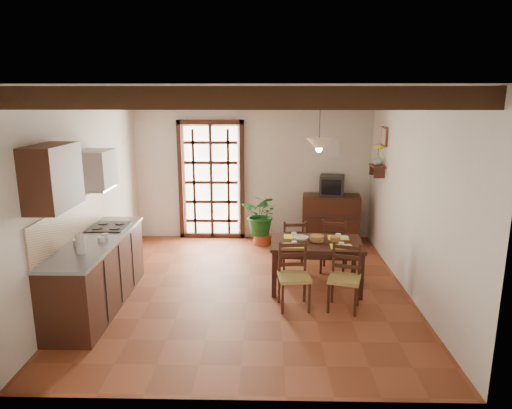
{
  "coord_description": "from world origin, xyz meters",
  "views": [
    {
      "loc": [
        0.24,
        -6.13,
        2.7
      ],
      "look_at": [
        0.1,
        0.4,
        1.15
      ],
      "focal_mm": 32.0,
      "sensor_mm": 36.0,
      "label": 1
    }
  ],
  "objects_px": {
    "chair_near_left": "(294,288)",
    "chair_near_right": "(344,290)",
    "crt_tv": "(332,185)",
    "chair_far_left": "(293,254)",
    "pendant_lamp": "(319,143)",
    "dining_table": "(317,248)",
    "sideboard": "(331,218)",
    "kitchen_counter": "(97,272)",
    "potted_plant": "(262,215)",
    "chair_far_right": "(334,255)"
  },
  "relations": [
    {
      "from": "chair_near_right",
      "to": "chair_far_left",
      "type": "bearing_deg",
      "value": 129.83
    },
    {
      "from": "dining_table",
      "to": "pendant_lamp",
      "type": "xyz_separation_m",
      "value": [
        -0.0,
        0.1,
        1.47
      ]
    },
    {
      "from": "chair_far_left",
      "to": "pendant_lamp",
      "type": "relative_size",
      "value": 1.0
    },
    {
      "from": "dining_table",
      "to": "sideboard",
      "type": "xyz_separation_m",
      "value": [
        0.5,
        2.18,
        -0.16
      ]
    },
    {
      "from": "chair_far_left",
      "to": "chair_far_right",
      "type": "bearing_deg",
      "value": 172.05
    },
    {
      "from": "chair_near_right",
      "to": "crt_tv",
      "type": "relative_size",
      "value": 1.68
    },
    {
      "from": "kitchen_counter",
      "to": "chair_far_left",
      "type": "bearing_deg",
      "value": 26.49
    },
    {
      "from": "crt_tv",
      "to": "dining_table",
      "type": "bearing_deg",
      "value": -91.58
    },
    {
      "from": "chair_near_right",
      "to": "crt_tv",
      "type": "bearing_deg",
      "value": 102.33
    },
    {
      "from": "kitchen_counter",
      "to": "crt_tv",
      "type": "relative_size",
      "value": 4.43
    },
    {
      "from": "chair_near_left",
      "to": "crt_tv",
      "type": "distance_m",
      "value": 3.06
    },
    {
      "from": "chair_near_left",
      "to": "pendant_lamp",
      "type": "xyz_separation_m",
      "value": [
        0.36,
        0.74,
        1.81
      ]
    },
    {
      "from": "pendant_lamp",
      "to": "potted_plant",
      "type": "bearing_deg",
      "value": 112.71
    },
    {
      "from": "sideboard",
      "to": "dining_table",
      "type": "bearing_deg",
      "value": -97.4
    },
    {
      "from": "kitchen_counter",
      "to": "chair_near_left",
      "type": "relative_size",
      "value": 2.61
    },
    {
      "from": "chair_far_left",
      "to": "pendant_lamp",
      "type": "distance_m",
      "value": 1.92
    },
    {
      "from": "crt_tv",
      "to": "sideboard",
      "type": "bearing_deg",
      "value": 101.46
    },
    {
      "from": "chair_near_left",
      "to": "chair_far_left",
      "type": "xyz_separation_m",
      "value": [
        0.07,
        1.31,
        -0.01
      ]
    },
    {
      "from": "chair_far_right",
      "to": "dining_table",
      "type": "bearing_deg",
      "value": 77.74
    },
    {
      "from": "chair_far_right",
      "to": "sideboard",
      "type": "xyz_separation_m",
      "value": [
        0.15,
        1.54,
        0.18
      ]
    },
    {
      "from": "chair_near_left",
      "to": "chair_near_right",
      "type": "height_order",
      "value": "chair_near_left"
    },
    {
      "from": "chair_far_left",
      "to": "sideboard",
      "type": "height_order",
      "value": "sideboard"
    },
    {
      "from": "chair_near_left",
      "to": "chair_far_right",
      "type": "xyz_separation_m",
      "value": [
        0.71,
        1.28,
        0.0
      ]
    },
    {
      "from": "potted_plant",
      "to": "pendant_lamp",
      "type": "bearing_deg",
      "value": -67.29
    },
    {
      "from": "kitchen_counter",
      "to": "chair_far_left",
      "type": "distance_m",
      "value": 2.96
    },
    {
      "from": "chair_far_right",
      "to": "kitchen_counter",
      "type": "bearing_deg",
      "value": 37.84
    },
    {
      "from": "kitchen_counter",
      "to": "chair_far_right",
      "type": "relative_size",
      "value": 2.57
    },
    {
      "from": "kitchen_counter",
      "to": "dining_table",
      "type": "height_order",
      "value": "kitchen_counter"
    },
    {
      "from": "chair_far_right",
      "to": "potted_plant",
      "type": "xyz_separation_m",
      "value": [
        -1.14,
        1.36,
        0.29
      ]
    },
    {
      "from": "chair_far_left",
      "to": "potted_plant",
      "type": "distance_m",
      "value": 1.45
    },
    {
      "from": "kitchen_counter",
      "to": "chair_near_right",
      "type": "distance_m",
      "value": 3.22
    },
    {
      "from": "sideboard",
      "to": "crt_tv",
      "type": "height_order",
      "value": "crt_tv"
    },
    {
      "from": "chair_near_left",
      "to": "sideboard",
      "type": "distance_m",
      "value": 2.96
    },
    {
      "from": "chair_near_right",
      "to": "crt_tv",
      "type": "distance_m",
      "value": 2.97
    },
    {
      "from": "sideboard",
      "to": "crt_tv",
      "type": "relative_size",
      "value": 2.09
    },
    {
      "from": "kitchen_counter",
      "to": "sideboard",
      "type": "xyz_separation_m",
      "value": [
        3.43,
        2.83,
        -0.02
      ]
    },
    {
      "from": "sideboard",
      "to": "crt_tv",
      "type": "bearing_deg",
      "value": -84.4
    },
    {
      "from": "chair_near_left",
      "to": "chair_far_left",
      "type": "distance_m",
      "value": 1.31
    },
    {
      "from": "chair_near_left",
      "to": "pendant_lamp",
      "type": "distance_m",
      "value": 1.98
    },
    {
      "from": "crt_tv",
      "to": "potted_plant",
      "type": "height_order",
      "value": "potted_plant"
    },
    {
      "from": "chair_far_right",
      "to": "crt_tv",
      "type": "height_order",
      "value": "crt_tv"
    },
    {
      "from": "chair_near_left",
      "to": "crt_tv",
      "type": "bearing_deg",
      "value": 66.83
    },
    {
      "from": "chair_near_right",
      "to": "pendant_lamp",
      "type": "height_order",
      "value": "pendant_lamp"
    },
    {
      "from": "chair_near_left",
      "to": "sideboard",
      "type": "height_order",
      "value": "sideboard"
    },
    {
      "from": "kitchen_counter",
      "to": "crt_tv",
      "type": "xyz_separation_m",
      "value": [
        3.43,
        2.82,
        0.62
      ]
    },
    {
      "from": "chair_near_right",
      "to": "potted_plant",
      "type": "bearing_deg",
      "value": 128.72
    },
    {
      "from": "chair_far_right",
      "to": "pendant_lamp",
      "type": "height_order",
      "value": "pendant_lamp"
    },
    {
      "from": "chair_far_left",
      "to": "pendant_lamp",
      "type": "xyz_separation_m",
      "value": [
        0.29,
        -0.57,
        1.81
      ]
    },
    {
      "from": "dining_table",
      "to": "pendant_lamp",
      "type": "distance_m",
      "value": 1.47
    },
    {
      "from": "kitchen_counter",
      "to": "chair_near_right",
      "type": "bearing_deg",
      "value": -0.53
    }
  ]
}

